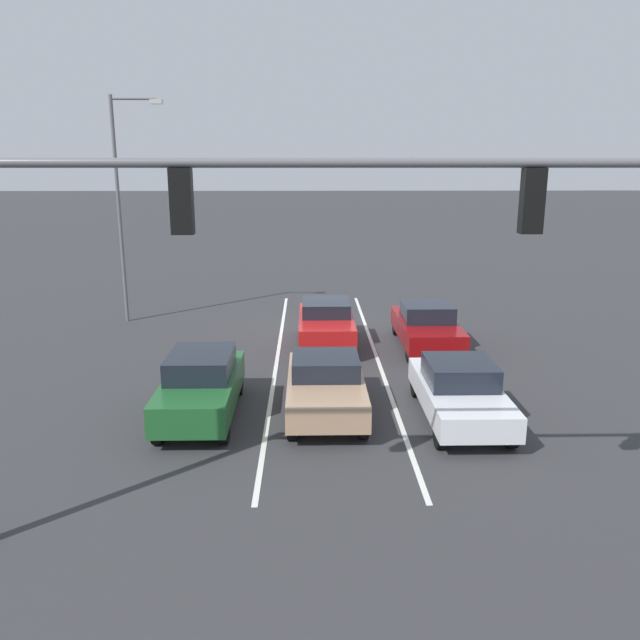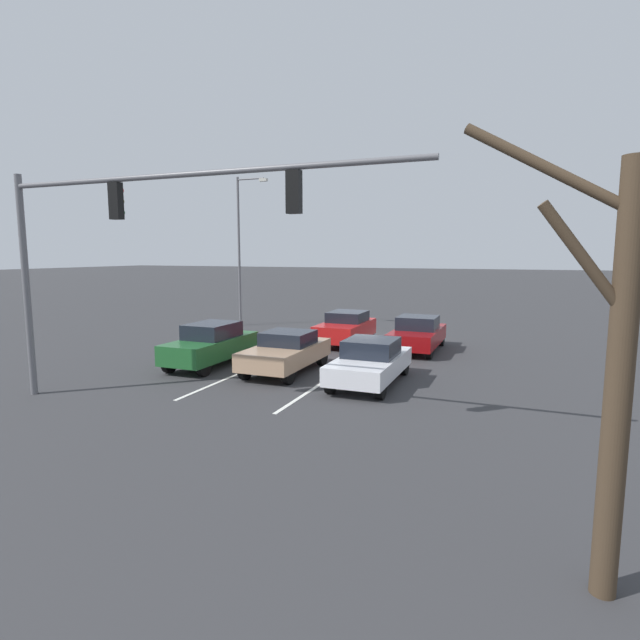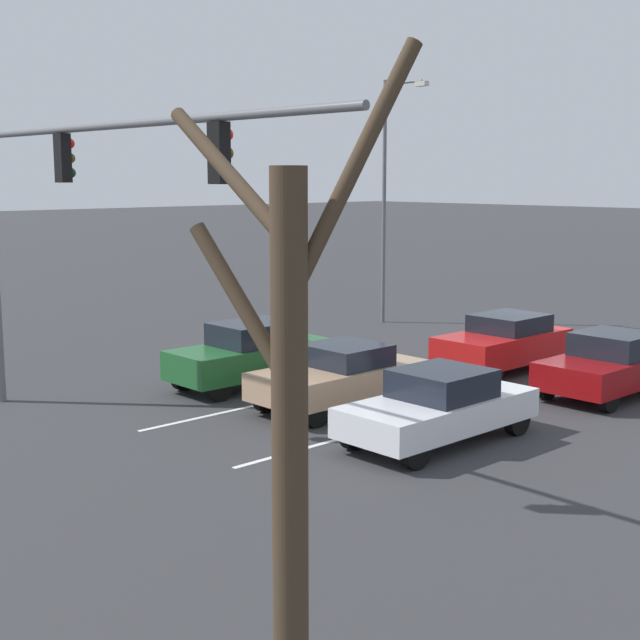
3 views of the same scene
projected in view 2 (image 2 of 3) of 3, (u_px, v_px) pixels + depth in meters
ground_plane at (356, 339)px, 24.84m from camera, size 240.00×240.00×0.00m
lane_stripe_left_divider at (370, 352)px, 21.46m from camera, size 0.12×18.05×0.01m
lane_stripe_center_divider at (302, 347)px, 22.66m from camera, size 0.12×18.05×0.01m
car_darkgreen_rightlane_front at (211, 344)px, 18.80m from camera, size 1.72×4.23×1.61m
car_white_leftlane_front at (370, 361)px, 16.20m from camera, size 1.82×4.29×1.46m
car_tan_midlane_front at (286, 351)px, 17.80m from camera, size 1.88×4.12×1.44m
car_red_midlane_second at (346, 328)px, 23.26m from camera, size 1.83×4.02×1.51m
car_maroon_leftlane_second at (417, 334)px, 21.71m from camera, size 1.86×4.32×1.51m
traffic_signal_gantry at (122, 229)px, 13.06m from camera, size 11.95×0.37×6.46m
street_lamp_right_shoulder at (242, 242)px, 28.79m from camera, size 1.96×0.24×8.54m
bare_tree_near at (614, 349)px, 5.88m from camera, size 2.42×1.38×6.33m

